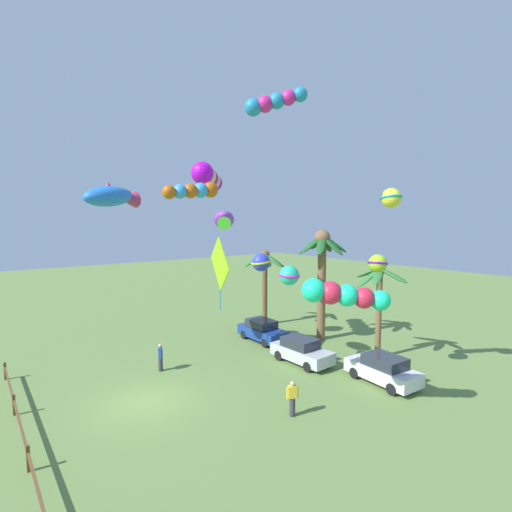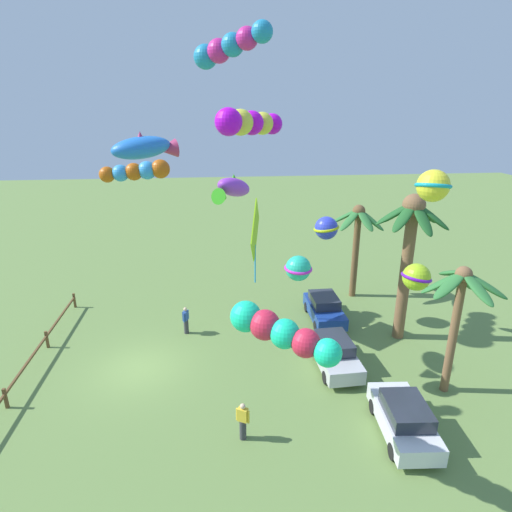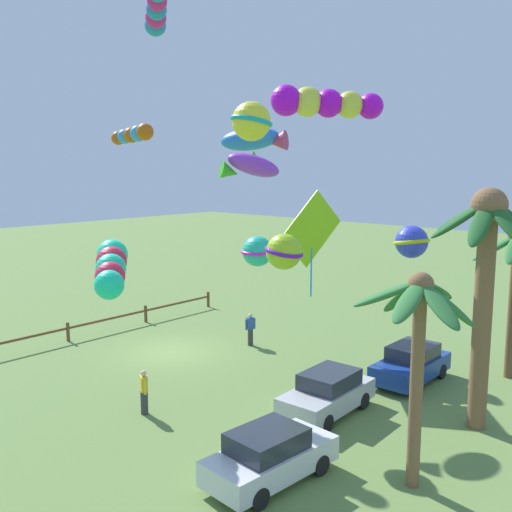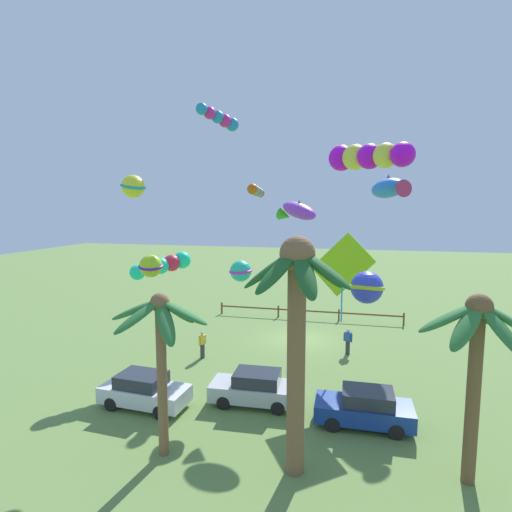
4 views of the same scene
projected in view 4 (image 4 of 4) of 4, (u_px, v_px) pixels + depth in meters
name	position (u px, v px, depth m)	size (l,w,h in m)	color
ground_plane	(299.00, 339.00, 27.43)	(120.00, 120.00, 0.00)	olive
palm_tree_0	(297.00, 306.00, 13.06)	(3.68, 3.67, 7.98)	brown
palm_tree_1	(476.00, 343.00, 12.68)	(3.70, 3.31, 6.23)	brown
palm_tree_2	(161.00, 332.00, 14.20)	(3.60, 3.33, 5.93)	brown
rail_fence	(308.00, 312.00, 32.26)	(14.48, 0.12, 0.95)	brown
parked_car_0	(144.00, 390.00, 18.15)	(4.01, 1.97, 1.51)	silver
parked_car_1	(365.00, 408.00, 16.58)	(3.91, 1.77, 1.51)	navy
parked_car_2	(255.00, 388.00, 18.40)	(3.96, 1.86, 1.51)	#BCBCC1
spectator_0	(348.00, 341.00, 24.55)	(0.52, 0.34, 1.59)	#38383D
spectator_1	(202.00, 344.00, 23.99)	(0.38, 0.50, 1.59)	#38383D
kite_fish_0	(390.00, 188.00, 24.63)	(2.68, 3.80, 1.56)	blue
kite_ball_1	(241.00, 271.00, 20.20)	(1.58, 1.57, 1.06)	#23C39E
kite_ball_2	(133.00, 186.00, 17.47)	(1.46, 1.46, 0.98)	yellow
kite_tube_3	(219.00, 118.00, 22.36)	(1.88, 2.33, 1.24)	#1D83B5
kite_tube_4	(256.00, 191.00, 25.67)	(0.67, 2.48, 0.80)	#BD550F
kite_fish_5	(297.00, 211.00, 21.75)	(2.65, 2.17, 1.38)	purple
kite_ball_6	(151.00, 266.00, 17.33)	(1.38, 1.38, 0.97)	#9ECE1F
kite_tube_7	(164.00, 265.00, 22.84)	(2.54, 3.12, 1.35)	#17E7A3
kite_diamond_8	(343.00, 266.00, 20.30)	(3.20, 0.78, 4.56)	#91D716
kite_ball_9	(367.00, 287.00, 16.16)	(1.70, 1.71, 1.29)	blue
kite_tube_10	(366.00, 157.00, 19.63)	(3.93, 3.65, 1.40)	#B80CD8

